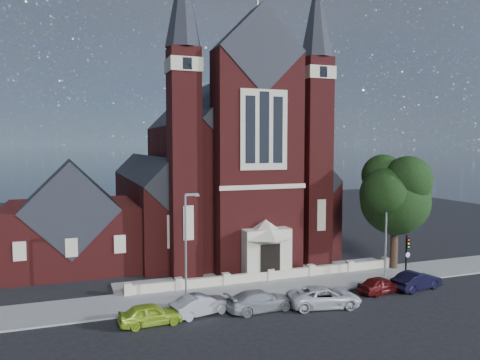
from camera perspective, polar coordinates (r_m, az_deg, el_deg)
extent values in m
plane|color=black|center=(48.89, -0.41, -9.53)|extent=(120.00, 120.00, 0.00)
cube|color=gray|center=(39.53, 4.88, -12.91)|extent=(60.00, 5.00, 0.12)
cube|color=gray|center=(43.03, 2.58, -11.46)|extent=(26.00, 3.00, 0.14)
cube|color=beige|center=(41.27, 3.68, -12.16)|extent=(24.00, 0.40, 0.90)
cube|color=#521615|center=(57.18, -3.80, -0.41)|extent=(10.00, 30.00, 14.00)
cube|color=black|center=(57.03, -3.84, 6.62)|extent=(10.00, 30.20, 10.00)
cube|color=#521615|center=(54.90, -11.04, -3.83)|extent=(5.00, 26.00, 8.00)
cube|color=#521615|center=(59.12, 3.49, -3.18)|extent=(5.00, 26.00, 8.00)
cube|color=black|center=(54.48, -11.10, 0.34)|extent=(5.01, 26.20, 5.01)
cube|color=black|center=(58.73, 3.51, 0.69)|extent=(5.01, 26.20, 5.01)
cube|color=#521615|center=(42.37, 2.10, 2.02)|extent=(8.00, 3.00, 20.00)
cube|color=black|center=(43.15, 2.14, 15.41)|extent=(8.00, 3.20, 8.00)
cube|color=beige|center=(40.93, 2.94, 6.13)|extent=(4.40, 0.15, 7.00)
cube|color=black|center=(40.87, 2.98, 6.42)|extent=(0.90, 0.08, 6.20)
cube|color=beige|center=(41.59, 3.13, -8.89)|extent=(4.20, 2.00, 4.40)
cube|color=black|center=(40.80, 3.72, -10.02)|extent=(1.80, 0.12, 3.20)
cone|color=beige|center=(41.15, 3.14, -5.91)|extent=(4.60, 4.60, 1.60)
cube|color=#521615|center=(41.33, -6.80, 1.93)|extent=(2.60, 2.60, 20.00)
cube|color=beige|center=(41.86, -6.91, 13.64)|extent=(2.80, 2.80, 1.20)
cone|color=black|center=(43.09, -6.98, 20.87)|extent=(3.20, 3.20, 8.00)
cube|color=#521615|center=(46.10, 9.13, 2.15)|extent=(2.60, 2.60, 20.00)
cube|color=beige|center=(46.57, 9.26, 12.66)|extent=(2.80, 2.80, 1.20)
cone|color=black|center=(47.69, 9.34, 19.21)|extent=(3.20, 3.20, 8.00)
cube|color=#521615|center=(48.47, -19.90, -6.28)|extent=(12.00, 12.00, 6.00)
cube|color=black|center=(48.02, -19.99, -2.76)|extent=(8.49, 12.20, 8.49)
cylinder|color=black|center=(46.61, 18.27, -7.29)|extent=(0.70, 0.70, 5.00)
sphere|color=black|center=(45.99, 18.39, -2.40)|extent=(6.40, 6.40, 6.40)
sphere|color=black|center=(45.13, 19.79, 0.00)|extent=(4.40, 4.40, 4.40)
cylinder|color=gray|center=(35.47, -6.64, -8.25)|extent=(0.16, 0.16, 8.00)
cube|color=gray|center=(34.94, -5.90, -1.78)|extent=(1.00, 0.15, 0.18)
cube|color=gray|center=(35.05, -5.27, -1.89)|extent=(0.35, 0.22, 0.12)
cylinder|color=gray|center=(43.26, 17.36, -6.13)|extent=(0.16, 0.16, 8.00)
cube|color=gray|center=(43.04, 18.01, -0.83)|extent=(1.00, 0.15, 0.18)
cube|color=gray|center=(43.30, 18.42, -0.91)|extent=(0.35, 0.22, 0.12)
cylinder|color=black|center=(43.14, 19.59, -8.93)|extent=(0.14, 0.14, 4.00)
cube|color=black|center=(42.75, 19.77, -7.27)|extent=(0.28, 0.22, 0.90)
sphere|color=red|center=(42.60, 19.89, -6.90)|extent=(0.14, 0.14, 0.14)
sphere|color=#CC8C0C|center=(42.65, 19.88, -7.30)|extent=(0.14, 0.14, 0.14)
sphere|color=#0C9919|center=(42.71, 19.87, -7.69)|extent=(0.14, 0.14, 0.14)
imported|color=#9ABE26|center=(32.13, -10.84, -15.77)|extent=(4.22, 1.87, 1.41)
imported|color=#9A9CA1|center=(33.39, -4.73, -14.91)|extent=(4.55, 2.50, 1.42)
imported|color=#929599|center=(34.08, 2.46, -14.48)|extent=(5.10, 2.40, 1.44)
imported|color=silver|center=(35.28, 10.25, -13.85)|extent=(5.67, 3.37, 1.48)
imported|color=#530E0E|center=(39.38, 16.78, -12.14)|extent=(4.12, 2.14, 1.34)
imported|color=black|center=(41.17, 20.73, -11.40)|extent=(4.70, 2.37, 1.48)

